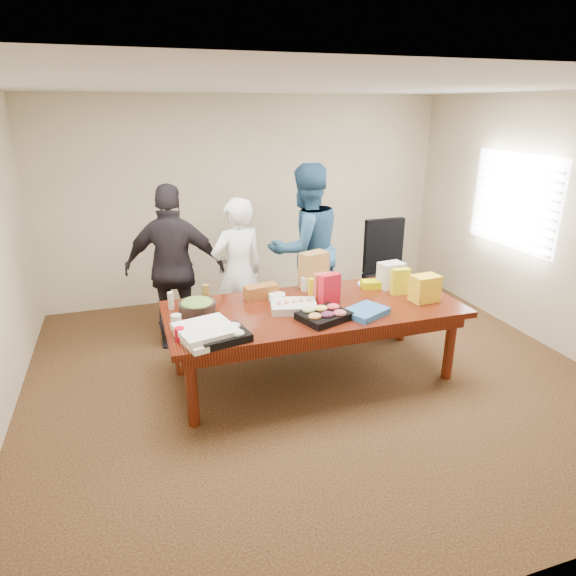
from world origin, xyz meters
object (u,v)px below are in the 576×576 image
object	(u,v)px
person_right	(305,249)
sheet_cake	(294,306)
conference_table	(313,342)
office_chair	(391,277)
person_center	(238,273)
salad_bowl	(197,308)

from	to	relation	value
person_right	sheet_cake	xyz separation A→B (m)	(-0.55, -1.20, -0.19)
conference_table	office_chair	xyz separation A→B (m)	(1.35, 0.90, 0.23)
person_center	sheet_cake	xyz separation A→B (m)	(0.31, -0.98, -0.04)
person_center	salad_bowl	world-z (taller)	person_center
person_center	sheet_cake	distance (m)	1.03
office_chair	sheet_cake	bearing A→B (deg)	-149.80
conference_table	office_chair	distance (m)	1.64
sheet_cake	person_center	bearing A→B (deg)	121.35
conference_table	person_center	xyz separation A→B (m)	(-0.52, 0.96, 0.46)
office_chair	person_center	distance (m)	1.88
conference_table	office_chair	bearing A→B (deg)	33.72
office_chair	salad_bowl	distance (m)	2.54
person_right	salad_bowl	size ratio (longest dim) A/B	5.69
office_chair	sheet_cake	world-z (taller)	office_chair
person_right	salad_bowl	world-z (taller)	person_right
office_chair	sheet_cake	xyz separation A→B (m)	(-1.56, -0.92, 0.18)
conference_table	office_chair	size ratio (longest dim) A/B	2.30
sheet_cake	salad_bowl	size ratio (longest dim) A/B	1.22
person_right	office_chair	bearing A→B (deg)	152.13
conference_table	sheet_cake	world-z (taller)	sheet_cake
salad_bowl	person_right	bearing A→B (deg)	35.05
conference_table	salad_bowl	bearing A→B (deg)	170.50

